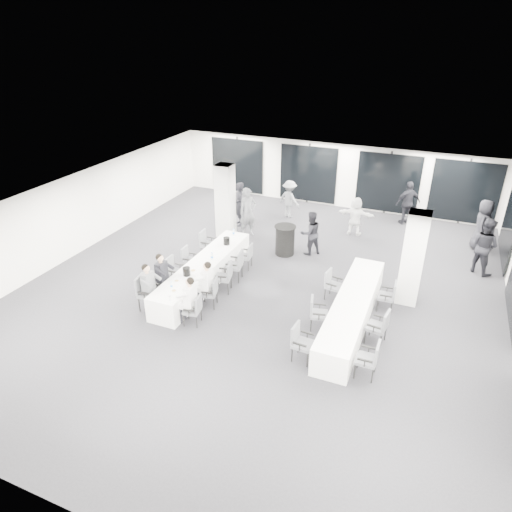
% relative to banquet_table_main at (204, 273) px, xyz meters
% --- Properties ---
extents(room, '(14.04, 16.04, 2.84)m').
position_rel_banquet_table_main_xyz_m(room, '(2.68, 1.53, 1.01)').
color(room, black).
rests_on(room, ground).
extents(column_left, '(0.60, 0.60, 2.80)m').
position_rel_banquet_table_main_xyz_m(column_left, '(-1.01, 3.62, 1.02)').
color(column_left, silver).
rests_on(column_left, floor).
extents(column_right, '(0.60, 0.60, 2.80)m').
position_rel_banquet_table_main_xyz_m(column_right, '(5.99, 1.42, 1.02)').
color(column_right, silver).
rests_on(column_right, floor).
extents(banquet_table_main, '(0.90, 5.00, 0.75)m').
position_rel_banquet_table_main_xyz_m(banquet_table_main, '(0.00, 0.00, 0.00)').
color(banquet_table_main, white).
rests_on(banquet_table_main, floor).
extents(banquet_table_side, '(0.90, 5.00, 0.75)m').
position_rel_banquet_table_main_xyz_m(banquet_table_side, '(4.73, -0.35, 0.00)').
color(banquet_table_side, white).
rests_on(banquet_table_side, floor).
extents(cocktail_table, '(0.77, 0.77, 1.06)m').
position_rel_banquet_table_main_xyz_m(cocktail_table, '(1.63, 2.95, 0.16)').
color(cocktail_table, black).
rests_on(cocktail_table, floor).
extents(chair_main_left_near, '(0.60, 0.64, 1.04)m').
position_rel_banquet_table_main_xyz_m(chair_main_left_near, '(-0.84, -1.89, 0.22)').
color(chair_main_left_near, '#4F5157').
rests_on(chair_main_left_near, floor).
extents(chair_main_left_second, '(0.45, 0.50, 0.87)m').
position_rel_banquet_table_main_xyz_m(chair_main_left_second, '(-0.83, -1.20, 0.12)').
color(chair_main_left_second, '#4F5157').
rests_on(chair_main_left_second, floor).
extents(chair_main_left_mid, '(0.47, 0.53, 0.93)m').
position_rel_banquet_table_main_xyz_m(chair_main_left_mid, '(-0.83, -0.43, 0.16)').
color(chair_main_left_mid, '#4F5157').
rests_on(chair_main_left_mid, floor).
extents(chair_main_left_fourth, '(0.47, 0.52, 0.88)m').
position_rel_banquet_table_main_xyz_m(chair_main_left_fourth, '(-0.83, 0.47, 0.13)').
color(chair_main_left_fourth, '#4F5157').
rests_on(chair_main_left_fourth, floor).
extents(chair_main_left_far, '(0.51, 0.56, 0.96)m').
position_rel_banquet_table_main_xyz_m(chair_main_left_far, '(-0.83, 1.72, 0.17)').
color(chair_main_left_far, '#4F5157').
rests_on(chair_main_left_far, floor).
extents(chair_main_right_near, '(0.51, 0.54, 0.88)m').
position_rel_banquet_table_main_xyz_m(chair_main_right_near, '(0.83, -2.04, 0.12)').
color(chair_main_right_near, '#4F5157').
rests_on(chair_main_right_near, floor).
extents(chair_main_right_second, '(0.54, 0.57, 0.89)m').
position_rel_banquet_table_main_xyz_m(chair_main_right_second, '(0.83, -1.08, 0.14)').
color(chair_main_right_second, '#4F5157').
rests_on(chair_main_right_second, floor).
extents(chair_main_right_mid, '(0.58, 0.61, 0.97)m').
position_rel_banquet_table_main_xyz_m(chair_main_right_mid, '(0.83, -0.16, 0.18)').
color(chair_main_right_mid, '#4F5157').
rests_on(chair_main_right_mid, floor).
extents(chair_main_right_fourth, '(0.58, 0.62, 1.01)m').
position_rel_banquet_table_main_xyz_m(chair_main_right_fourth, '(0.84, 0.60, 0.20)').
color(chair_main_right_fourth, '#4F5157').
rests_on(chair_main_right_fourth, floor).
extents(chair_main_right_far, '(0.47, 0.52, 0.86)m').
position_rel_banquet_table_main_xyz_m(chair_main_right_far, '(0.83, 1.46, 0.12)').
color(chair_main_right_far, '#4F5157').
rests_on(chair_main_right_far, floor).
extents(chair_side_left_near, '(0.52, 0.57, 0.95)m').
position_rel_banquet_table_main_xyz_m(chair_side_left_near, '(3.89, -2.33, 0.17)').
color(chair_side_left_near, '#4F5157').
rests_on(chair_side_left_near, floor).
extents(chair_side_left_mid, '(0.56, 0.59, 0.92)m').
position_rel_banquet_table_main_xyz_m(chair_side_left_mid, '(3.90, -0.95, 0.15)').
color(chair_side_left_mid, '#4F5157').
rests_on(chair_side_left_mid, floor).
extents(chair_side_left_far, '(0.52, 0.56, 0.91)m').
position_rel_banquet_table_main_xyz_m(chair_side_left_far, '(3.90, 0.69, 0.14)').
color(chair_side_left_far, '#4F5157').
rests_on(chair_side_left_far, floor).
extents(chair_side_right_near, '(0.48, 0.54, 0.95)m').
position_rel_banquet_table_main_xyz_m(chair_side_right_near, '(5.56, -2.31, 0.17)').
color(chair_side_right_near, '#4F5157').
rests_on(chair_side_right_near, floor).
extents(chair_side_right_mid, '(0.55, 0.59, 0.96)m').
position_rel_banquet_table_main_xyz_m(chair_side_right_mid, '(5.56, -0.96, 0.18)').
color(chair_side_right_mid, '#4F5157').
rests_on(chair_side_right_mid, floor).
extents(chair_side_right_far, '(0.49, 0.54, 0.92)m').
position_rel_banquet_table_main_xyz_m(chair_side_right_far, '(5.56, 0.67, 0.15)').
color(chair_side_right_far, '#4F5157').
rests_on(chair_side_right_far, floor).
extents(seated_guest_a, '(0.50, 0.38, 1.44)m').
position_rel_banquet_table_main_xyz_m(seated_guest_a, '(-0.67, -1.88, 0.44)').
color(seated_guest_a, '#55585D').
rests_on(seated_guest_a, floor).
extents(seated_guest_b, '(0.50, 0.38, 1.44)m').
position_rel_banquet_table_main_xyz_m(seated_guest_b, '(-0.67, -1.20, 0.44)').
color(seated_guest_b, black).
rests_on(seated_guest_b, floor).
extents(seated_guest_c, '(0.50, 0.38, 1.44)m').
position_rel_banquet_table_main_xyz_m(seated_guest_c, '(0.67, -2.05, 0.44)').
color(seated_guest_c, white).
rests_on(seated_guest_c, floor).
extents(seated_guest_d, '(0.50, 0.38, 1.44)m').
position_rel_banquet_table_main_xyz_m(seated_guest_d, '(0.67, -1.10, 0.44)').
color(seated_guest_d, white).
rests_on(seated_guest_d, floor).
extents(standing_guest_a, '(0.99, 1.00, 2.14)m').
position_rel_banquet_table_main_xyz_m(standing_guest_a, '(-0.23, 3.95, 0.70)').
color(standing_guest_a, '#55585D').
rests_on(standing_guest_a, floor).
extents(standing_guest_b, '(0.99, 0.99, 1.80)m').
position_rel_banquet_table_main_xyz_m(standing_guest_b, '(2.44, 3.32, 0.53)').
color(standing_guest_b, black).
rests_on(standing_guest_b, floor).
extents(standing_guest_c, '(1.30, 0.98, 1.79)m').
position_rel_banquet_table_main_xyz_m(standing_guest_c, '(0.62, 6.36, 0.52)').
color(standing_guest_c, '#55585D').
rests_on(standing_guest_c, floor).
extents(standing_guest_d, '(1.36, 1.24, 2.03)m').
position_rel_banquet_table_main_xyz_m(standing_guest_d, '(5.27, 7.50, 0.64)').
color(standing_guest_d, black).
rests_on(standing_guest_d, floor).
extents(standing_guest_e, '(0.78, 1.10, 2.10)m').
position_rel_banquet_table_main_xyz_m(standing_guest_e, '(7.99, 6.13, 0.67)').
color(standing_guest_e, black).
rests_on(standing_guest_e, floor).
extents(standing_guest_f, '(1.57, 0.64, 1.70)m').
position_rel_banquet_table_main_xyz_m(standing_guest_f, '(3.55, 5.64, 0.47)').
color(standing_guest_f, white).
rests_on(standing_guest_f, floor).
extents(standing_guest_g, '(0.91, 0.95, 2.02)m').
position_rel_banquet_table_main_xyz_m(standing_guest_g, '(-0.96, 4.75, 0.64)').
color(standing_guest_g, black).
rests_on(standing_guest_g, floor).
extents(standing_guest_h, '(1.21, 1.11, 2.15)m').
position_rel_banquet_table_main_xyz_m(standing_guest_h, '(7.99, 4.18, 0.70)').
color(standing_guest_h, black).
rests_on(standing_guest_h, floor).
extents(ice_bucket_near, '(0.22, 0.22, 0.25)m').
position_rel_banquet_table_main_xyz_m(ice_bucket_near, '(-0.05, -0.92, 0.50)').
color(ice_bucket_near, black).
rests_on(ice_bucket_near, banquet_table_main).
extents(ice_bucket_far, '(0.22, 0.22, 0.25)m').
position_rel_banquet_table_main_xyz_m(ice_bucket_far, '(0.10, 1.44, 0.50)').
color(ice_bucket_far, black).
rests_on(ice_bucket_far, banquet_table_main).
extents(water_bottle_a, '(0.06, 0.06, 0.20)m').
position_rel_banquet_table_main_xyz_m(water_bottle_a, '(-0.06, -1.73, 0.47)').
color(water_bottle_a, silver).
rests_on(water_bottle_a, banquet_table_main).
extents(water_bottle_b, '(0.07, 0.07, 0.23)m').
position_rel_banquet_table_main_xyz_m(water_bottle_b, '(0.16, 0.26, 0.49)').
color(water_bottle_b, silver).
rests_on(water_bottle_b, banquet_table_main).
extents(water_bottle_c, '(0.07, 0.07, 0.22)m').
position_rel_banquet_table_main_xyz_m(water_bottle_c, '(-0.01, 2.21, 0.49)').
color(water_bottle_c, silver).
rests_on(water_bottle_c, banquet_table_main).
extents(plate_a, '(0.18, 0.18, 0.03)m').
position_rel_banquet_table_main_xyz_m(plate_a, '(-0.14, -1.33, 0.39)').
color(plate_a, white).
rests_on(plate_a, banquet_table_main).
extents(plate_b, '(0.19, 0.19, 0.03)m').
position_rel_banquet_table_main_xyz_m(plate_b, '(0.07, -1.83, 0.39)').
color(plate_b, white).
rests_on(plate_b, banquet_table_main).
extents(plate_c, '(0.21, 0.21, 0.03)m').
position_rel_banquet_table_main_xyz_m(plate_c, '(-0.02, -0.61, 0.39)').
color(plate_c, white).
rests_on(plate_c, banquet_table_main).
extents(wine_glass, '(0.07, 0.07, 0.18)m').
position_rel_banquet_table_main_xyz_m(wine_glass, '(0.24, -2.28, 0.51)').
color(wine_glass, silver).
rests_on(wine_glass, banquet_table_main).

